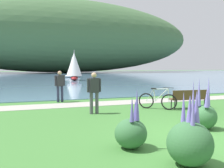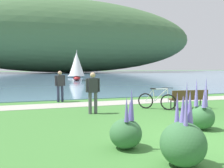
{
  "view_description": "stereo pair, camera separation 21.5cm",
  "coord_description": "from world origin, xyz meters",
  "px_view_note": "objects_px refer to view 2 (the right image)",
  "views": [
    {
      "loc": [
        -4.41,
        -5.51,
        1.96
      ],
      "look_at": [
        -0.29,
        6.81,
        1.0
      ],
      "focal_mm": 38.44,
      "sensor_mm": 36.0,
      "label": 1
    },
    {
      "loc": [
        -4.2,
        -5.58,
        1.96
      ],
      "look_at": [
        -0.29,
        6.81,
        1.0
      ],
      "focal_mm": 38.44,
      "sensor_mm": 36.0,
      "label": 2
    }
  ],
  "objects_px": {
    "person_at_shoreline": "(60,84)",
    "sailboat_mid_bay": "(77,68)",
    "park_bench_near_camera": "(189,98)",
    "person_on_the_grass": "(93,90)",
    "bicycle_leaning_near_bench": "(157,101)",
    "sailboat_nearest_to_shore": "(77,66)"
  },
  "relations": [
    {
      "from": "sailboat_mid_bay",
      "to": "person_at_shoreline",
      "type": "bearing_deg",
      "value": -100.98
    },
    {
      "from": "person_on_the_grass",
      "to": "sailboat_nearest_to_shore",
      "type": "bearing_deg",
      "value": 82.44
    },
    {
      "from": "park_bench_near_camera",
      "to": "person_on_the_grass",
      "type": "bearing_deg",
      "value": 177.19
    },
    {
      "from": "person_on_the_grass",
      "to": "person_at_shoreline",
      "type": "bearing_deg",
      "value": 104.53
    },
    {
      "from": "person_at_shoreline",
      "to": "person_on_the_grass",
      "type": "distance_m",
      "value": 3.89
    },
    {
      "from": "park_bench_near_camera",
      "to": "person_at_shoreline",
      "type": "xyz_separation_m",
      "value": [
        -5.45,
        3.98,
        0.46
      ]
    },
    {
      "from": "bicycle_leaning_near_bench",
      "to": "sailboat_mid_bay",
      "type": "relative_size",
      "value": 0.39
    },
    {
      "from": "person_at_shoreline",
      "to": "sailboat_nearest_to_shore",
      "type": "distance_m",
      "value": 19.9
    },
    {
      "from": "bicycle_leaning_near_bench",
      "to": "person_on_the_grass",
      "type": "bearing_deg",
      "value": -177.95
    },
    {
      "from": "bicycle_leaning_near_bench",
      "to": "sailboat_nearest_to_shore",
      "type": "relative_size",
      "value": 0.33
    },
    {
      "from": "person_on_the_grass",
      "to": "sailboat_mid_bay",
      "type": "relative_size",
      "value": 0.48
    },
    {
      "from": "park_bench_near_camera",
      "to": "sailboat_mid_bay",
      "type": "relative_size",
      "value": 0.52
    },
    {
      "from": "person_at_shoreline",
      "to": "park_bench_near_camera",
      "type": "bearing_deg",
      "value": -36.16
    },
    {
      "from": "person_at_shoreline",
      "to": "person_on_the_grass",
      "type": "relative_size",
      "value": 1.0
    },
    {
      "from": "park_bench_near_camera",
      "to": "sailboat_mid_bay",
      "type": "bearing_deg",
      "value": 89.89
    },
    {
      "from": "park_bench_near_camera",
      "to": "sailboat_mid_bay",
      "type": "xyz_separation_m",
      "value": [
        0.06,
        32.38,
        1.18
      ]
    },
    {
      "from": "park_bench_near_camera",
      "to": "bicycle_leaning_near_bench",
      "type": "relative_size",
      "value": 1.33
    },
    {
      "from": "park_bench_near_camera",
      "to": "person_on_the_grass",
      "type": "relative_size",
      "value": 1.07
    },
    {
      "from": "person_at_shoreline",
      "to": "sailboat_mid_bay",
      "type": "relative_size",
      "value": 0.48
    },
    {
      "from": "bicycle_leaning_near_bench",
      "to": "person_at_shoreline",
      "type": "distance_m",
      "value": 5.44
    },
    {
      "from": "person_at_shoreline",
      "to": "sailboat_mid_bay",
      "type": "xyz_separation_m",
      "value": [
        5.51,
        28.4,
        0.72
      ]
    },
    {
      "from": "person_on_the_grass",
      "to": "sailboat_mid_bay",
      "type": "height_order",
      "value": "sailboat_mid_bay"
    }
  ]
}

